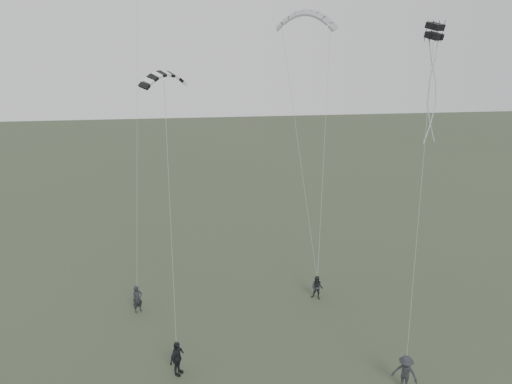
{
  "coord_description": "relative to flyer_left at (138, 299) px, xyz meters",
  "views": [
    {
      "loc": [
        -1.47,
        -21.44,
        17.28
      ],
      "look_at": [
        1.54,
        5.67,
        7.74
      ],
      "focal_mm": 35.0,
      "sensor_mm": 36.0,
      "label": 1
    }
  ],
  "objects": [
    {
      "name": "ground",
      "position": [
        5.79,
        -6.05,
        -0.88
      ],
      "size": [
        140.0,
        140.0,
        0.0
      ],
      "primitive_type": "plane",
      "color": "#39442F",
      "rests_on": "ground"
    },
    {
      "name": "flyer_left",
      "position": [
        0.0,
        0.0,
        0.0
      ],
      "size": [
        0.77,
        0.71,
        1.75
      ],
      "primitive_type": "imported",
      "rotation": [
        0.0,
        0.0,
        0.59
      ],
      "color": "black",
      "rests_on": "ground"
    },
    {
      "name": "flyer_right",
      "position": [
        11.37,
        0.27,
        -0.08
      ],
      "size": [
        0.97,
        0.91,
        1.59
      ],
      "primitive_type": "imported",
      "rotation": [
        0.0,
        0.0,
        -0.53
      ],
      "color": "#232227",
      "rests_on": "ground"
    },
    {
      "name": "flyer_center",
      "position": [
        2.66,
        -6.11,
        0.08
      ],
      "size": [
        0.99,
        1.2,
        1.91
      ],
      "primitive_type": "imported",
      "rotation": [
        0.0,
        0.0,
        1.02
      ],
      "color": "black",
      "rests_on": "ground"
    },
    {
      "name": "flyer_far",
      "position": [
        13.71,
        -8.48,
        0.09
      ],
      "size": [
        1.43,
        1.3,
        1.93
      ],
      "primitive_type": "imported",
      "rotation": [
        0.0,
        0.0,
        -0.62
      ],
      "color": "#25262A",
      "rests_on": "ground"
    },
    {
      "name": "kite_pale_large",
      "position": [
        11.92,
        9.04,
        16.74
      ],
      "size": [
        4.57,
        2.94,
        1.97
      ],
      "primitive_type": null,
      "rotation": [
        0.34,
        0.0,
        -0.37
      ],
      "color": "#959799",
      "rests_on": "flyer_right"
    },
    {
      "name": "kite_striped",
      "position": [
        2.45,
        -0.56,
        13.66
      ],
      "size": [
        2.67,
        2.3,
        1.21
      ],
      "primitive_type": null,
      "rotation": [
        0.25,
        0.0,
        0.63
      ],
      "color": "black",
      "rests_on": "flyer_center"
    },
    {
      "name": "kite_box",
      "position": [
        15.7,
        -3.27,
        15.8
      ],
      "size": [
        1.01,
        1.05,
        0.86
      ],
      "primitive_type": null,
      "rotation": [
        0.21,
        0.0,
        0.57
      ],
      "color": "black",
      "rests_on": "flyer_far"
    }
  ]
}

